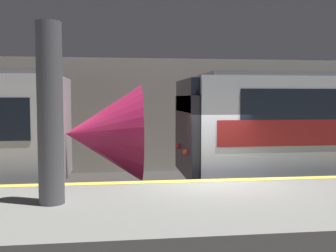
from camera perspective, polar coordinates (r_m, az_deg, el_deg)
The scene contains 4 objects.
ground_plane at distance 10.00m, azimuth 6.34°, elevation -13.05°, with size 120.00×120.00×0.00m, color #33302D.
platform at distance 8.07m, azimuth 9.72°, elevation -13.76°, with size 40.00×3.90×0.96m.
station_rear_barrier at distance 15.90m, azimuth 0.94°, elevation 1.61°, with size 50.00×0.15×4.53m.
support_pillar_near at distance 7.62m, azimuth -16.73°, elevation 1.69°, with size 0.47×0.47×3.39m.
Camera 1 is at (-2.27, -9.29, 2.93)m, focal length 42.00 mm.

